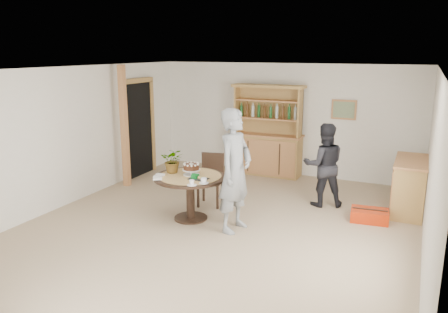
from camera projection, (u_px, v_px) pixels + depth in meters
ground at (219, 226)px, 7.06m from camera, size 7.00×7.00×0.00m
room_shell at (219, 120)px, 6.65m from camera, size 6.04×7.04×2.52m
doorway at (138, 127)px, 9.75m from camera, size 0.13×1.10×2.18m
pine_post at (124, 127)px, 8.91m from camera, size 0.12×0.12×2.50m
hutch at (268, 145)px, 9.88m from camera, size 1.62×0.54×2.04m
sideboard at (409, 186)px, 7.61m from camera, size 0.54×1.26×0.94m
dining_table at (190, 185)px, 7.24m from camera, size 1.20×1.20×0.76m
dining_chair at (211, 176)px, 8.00m from camera, size 0.49×0.49×0.95m
birthday_cake at (191, 168)px, 7.22m from camera, size 0.30×0.30×0.20m
flower_vase at (173, 160)px, 7.34m from camera, size 0.47×0.44×0.42m
gift_tray at (198, 178)px, 7.00m from camera, size 0.30×0.20×0.08m
coffee_cup_a at (204, 181)px, 6.79m from camera, size 0.15×0.15×0.09m
coffee_cup_b at (192, 183)px, 6.69m from camera, size 0.15×0.15×0.08m
napkins at (159, 177)px, 7.09m from camera, size 0.24×0.33×0.03m
teen_boy at (235, 171)px, 6.73m from camera, size 0.56×0.76×1.93m
adult_person at (324, 165)px, 7.87m from camera, size 0.91×0.82×1.52m
red_suitcase at (369, 215)px, 7.26m from camera, size 0.64×0.46×0.21m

